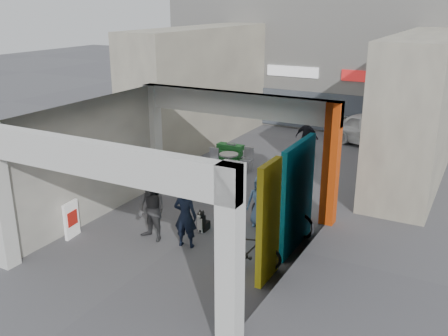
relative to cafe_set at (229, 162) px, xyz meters
The scene contains 21 objects.
ground 5.04m from the cafe_set, 71.20° to the right, with size 90.00×90.00×0.00m, color #535257.
arcade_canopy 6.31m from the cafe_set, 68.84° to the right, with size 6.40×6.45×6.40m.
far_building 10.07m from the cafe_set, 80.05° to the left, with size 18.00×4.08×8.00m.
plaza_bldg_left 4.54m from the cafe_set, 136.42° to the left, with size 2.00×9.00×5.00m, color #BEB79E.
plaza_bldg_right 7.05m from the cafe_set, 24.12° to the left, with size 2.00×9.00×5.00m, color #BEB79E.
bollard_left 2.39m from the cafe_set, 92.58° to the right, with size 0.09×0.09×0.87m, color #9A9DA2.
bollard_center 2.89m from the cafe_set, 57.86° to the right, with size 0.09×0.09×0.95m, color #9A9DA2.
bollard_right 3.81m from the cafe_set, 34.92° to the right, with size 0.09×0.09×0.87m, color #9A9DA2.
advert_board_near 7.00m from the cafe_set, 99.25° to the right, with size 0.16×0.56×1.00m.
advert_board_far 3.58m from the cafe_set, 108.31° to the right, with size 0.14×0.55×1.00m.
cafe_set is the anchor object (origin of this frame).
produce_stand 0.52m from the cafe_set, 121.81° to the left, with size 1.25×0.68×0.82m.
crate_stack 3.69m from the cafe_set, 57.42° to the left, with size 0.54×0.48×0.56m.
border_collie 5.24m from the cafe_set, 70.39° to the right, with size 0.24×0.47×0.65m.
man_with_dog 6.20m from the cafe_set, 72.67° to the right, with size 0.61×0.40×1.66m, color black.
man_back_turned 6.11m from the cafe_set, 81.79° to the right, with size 0.83×0.65×1.71m, color #3D3D3F.
man_elderly 4.88m from the cafe_set, 52.16° to the right, with size 0.72×0.47×1.46m, color #50719B.
man_crates 3.61m from the cafe_set, 57.24° to the left, with size 0.95×0.39×1.62m, color black.
bicycle_front 5.33m from the cafe_set, 46.57° to the right, with size 0.73×2.08×1.09m, color black.
bicycle_rear 7.26m from the cafe_set, 58.88° to the right, with size 0.46×1.61×0.97m, color black.
white_van 7.10m from the cafe_set, 55.45° to the left, with size 1.65×4.09×1.39m, color white.
Camera 1 is at (6.61, -10.89, 6.04)m, focal length 40.00 mm.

